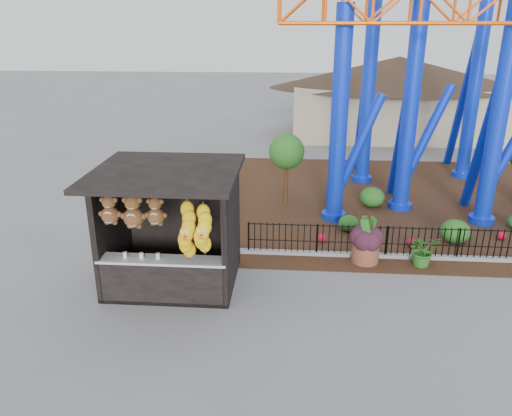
# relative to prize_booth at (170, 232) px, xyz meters

# --- Properties ---
(ground) EXTENTS (120.00, 120.00, 0.00)m
(ground) POSITION_rel_prize_booth_xyz_m (2.98, -0.91, -1.53)
(ground) COLOR slate
(ground) RESTS_ON ground
(mulch_bed) EXTENTS (18.00, 12.00, 0.02)m
(mulch_bed) POSITION_rel_prize_booth_xyz_m (6.98, 7.09, -1.52)
(mulch_bed) COLOR #331E11
(mulch_bed) RESTS_ON ground
(curb) EXTENTS (18.00, 0.18, 0.12)m
(curb) POSITION_rel_prize_booth_xyz_m (6.98, 2.09, -1.47)
(curb) COLOR gray
(curb) RESTS_ON ground
(prize_booth) EXTENTS (3.50, 3.40, 3.12)m
(prize_booth) POSITION_rel_prize_booth_xyz_m (0.00, 0.00, 0.00)
(prize_booth) COLOR black
(prize_booth) RESTS_ON ground
(picket_fence) EXTENTS (12.20, 0.06, 1.00)m
(picket_fence) POSITION_rel_prize_booth_xyz_m (7.88, 2.09, -1.03)
(picket_fence) COLOR black
(picket_fence) RESTS_ON ground
(roller_coaster) EXTENTS (11.00, 6.37, 10.82)m
(roller_coaster) POSITION_rel_prize_booth_xyz_m (8.10, 7.32, 4.92)
(roller_coaster) COLOR #0D30E8
(roller_coaster) RESTS_ON ground
(terracotta_planter) EXTENTS (0.88, 0.88, 0.63)m
(terracotta_planter) POSITION_rel_prize_booth_xyz_m (5.14, 1.79, -1.21)
(terracotta_planter) COLOR brown
(terracotta_planter) RESTS_ON ground
(planter_foliage) EXTENTS (0.70, 0.70, 0.64)m
(planter_foliage) POSITION_rel_prize_booth_xyz_m (5.14, 1.79, -0.58)
(planter_foliage) COLOR #311320
(planter_foliage) RESTS_ON terracotta_planter
(potted_plant) EXTENTS (1.00, 0.91, 0.95)m
(potted_plant) POSITION_rel_prize_booth_xyz_m (6.71, 1.67, -1.05)
(potted_plant) COLOR #24601C
(potted_plant) RESTS_ON ground
(landscaping) EXTENTS (7.73, 4.14, 0.72)m
(landscaping) POSITION_rel_prize_booth_xyz_m (7.45, 4.66, -1.20)
(landscaping) COLOR #235C1B
(landscaping) RESTS_ON mulch_bed
(pavilion) EXTENTS (15.00, 15.00, 4.80)m
(pavilion) POSITION_rel_prize_booth_xyz_m (8.98, 19.09, 1.54)
(pavilion) COLOR #BFAD8C
(pavilion) RESTS_ON ground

